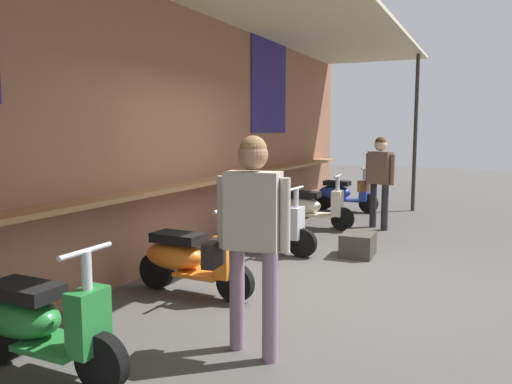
# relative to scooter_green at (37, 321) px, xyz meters

# --- Properties ---
(ground_plane) EXTENTS (38.67, 38.67, 0.00)m
(ground_plane) POSITION_rel_scooter_green_xyz_m (3.02, -1.08, -0.39)
(ground_plane) COLOR #474442
(market_stall_facade) EXTENTS (13.81, 2.56, 3.52)m
(market_stall_facade) POSITION_rel_scooter_green_xyz_m (3.02, 0.77, 1.57)
(market_stall_facade) COLOR #8C5B44
(market_stall_facade) RESTS_ON ground_plane
(scooter_green) EXTENTS (0.46, 1.40, 0.97)m
(scooter_green) POSITION_rel_scooter_green_xyz_m (0.00, 0.00, 0.00)
(scooter_green) COLOR #237533
(scooter_green) RESTS_ON ground_plane
(scooter_orange) EXTENTS (0.46, 1.40, 0.97)m
(scooter_orange) POSITION_rel_scooter_green_xyz_m (1.97, -0.00, 0.00)
(scooter_orange) COLOR orange
(scooter_orange) RESTS_ON ground_plane
(scooter_silver) EXTENTS (0.46, 1.40, 0.97)m
(scooter_silver) POSITION_rel_scooter_green_xyz_m (3.99, -0.00, 0.00)
(scooter_silver) COLOR #B2B5BA
(scooter_silver) RESTS_ON ground_plane
(scooter_cream) EXTENTS (0.46, 1.40, 0.97)m
(scooter_cream) POSITION_rel_scooter_green_xyz_m (6.03, -0.00, 0.00)
(scooter_cream) COLOR beige
(scooter_cream) RESTS_ON ground_plane
(scooter_blue) EXTENTS (0.46, 1.40, 0.97)m
(scooter_blue) POSITION_rel_scooter_green_xyz_m (8.14, -0.00, 0.00)
(scooter_blue) COLOR #233D9E
(scooter_blue) RESTS_ON ground_plane
(shopper_with_handbag) EXTENTS (0.31, 0.67, 1.70)m
(shopper_with_handbag) POSITION_rel_scooter_green_xyz_m (0.93, -1.24, 0.65)
(shopper_with_handbag) COLOR gray
(shopper_with_handbag) RESTS_ON ground_plane
(shopper_browsing) EXTENTS (0.39, 0.66, 1.62)m
(shopper_browsing) POSITION_rel_scooter_green_xyz_m (6.48, -1.10, 0.59)
(shopper_browsing) COLOR #232328
(shopper_browsing) RESTS_ON ground_plane
(merchandise_crate) EXTENTS (0.55, 0.45, 0.32)m
(merchandise_crate) POSITION_rel_scooter_green_xyz_m (4.36, -1.26, -0.23)
(merchandise_crate) COLOR #3D3833
(merchandise_crate) RESTS_ON ground_plane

